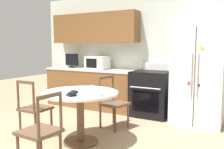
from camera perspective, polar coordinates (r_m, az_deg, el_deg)
name	(u,v)px	position (r m, az deg, el deg)	size (l,w,h in m)	color
back_wall	(128,45)	(5.66, 3.67, 6.71)	(5.20, 0.44, 2.60)	silver
kitchen_counter	(91,88)	(5.88, -4.75, -3.05)	(2.22, 0.64, 0.90)	brown
refrigerator	(199,75)	(4.82, 19.18, -0.17)	(0.89, 0.76, 1.80)	white
oven_range	(151,93)	(5.17, 8.95, -4.25)	(0.76, 0.68, 1.08)	black
microwave	(97,63)	(5.70, -3.36, 2.68)	(0.48, 0.37, 0.29)	white
countertop_tv	(72,60)	(6.18, -9.17, 3.25)	(0.36, 0.16, 0.34)	black
dining_table	(80,103)	(3.71, -7.27, -6.43)	(1.12, 1.12, 0.77)	white
dining_chair_far	(113,103)	(4.39, 0.23, -6.58)	(0.50, 0.50, 0.90)	brown
dining_chair_near	(41,132)	(3.11, -15.96, -12.44)	(0.44, 0.44, 0.90)	brown
dining_chair_left	(34,109)	(4.21, -17.38, -7.44)	(0.42, 0.42, 0.90)	brown
candle_glass	(92,89)	(3.68, -4.58, -3.31)	(0.10, 0.10, 0.08)	silver
folded_napkin	(66,90)	(3.67, -10.47, -3.58)	(0.19, 0.06, 0.05)	#A3BCDB
wallet	(72,94)	(3.38, -9.11, -4.41)	(0.16, 0.16, 0.07)	black
mail_stack	(95,93)	(3.47, -3.94, -4.34)	(0.33, 0.37, 0.02)	white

